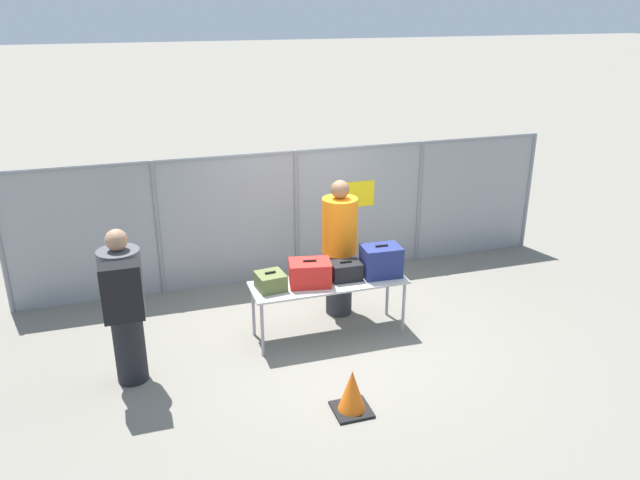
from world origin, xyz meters
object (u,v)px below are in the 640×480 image
Objects in this scene: security_worker_near at (339,246)px; suitcase_black at (346,271)px; inspection_table at (329,286)px; suitcase_red at (310,273)px; utility_trailer at (347,201)px; traveler_hooded at (124,303)px; traffic_cone at (352,393)px; suitcase_olive at (271,281)px; suitcase_navy at (381,261)px.

suitcase_black is at bearing 90.30° from security_worker_near.
inspection_table is 0.32m from suitcase_red.
utility_trailer is at bearing -101.13° from security_worker_near.
traveler_hooded reaches higher than traffic_cone.
security_worker_near is (1.05, 0.50, 0.13)m from suitcase_olive.
traveler_hooded is at bearing 150.13° from traffic_cone.
suitcase_red is 4.31m from utility_trailer.
traffic_cone is at bearing -16.03° from traveler_hooded.
suitcase_black is 0.78× the size of traffic_cone.
utility_trailer is at bearing 58.21° from suitcase_olive.
suitcase_olive is 0.49m from suitcase_red.
inspection_table is at bearing -113.13° from utility_trailer.
security_worker_near is at bearing 25.63° from suitcase_olive.
security_worker_near reaches higher than suitcase_black.
suitcase_red reaches higher than suitcase_olive.
traffic_cone is at bearing -74.31° from suitcase_olive.
suitcase_navy reaches higher than inspection_table.
suitcase_black is 0.53m from security_worker_near.
security_worker_near is 0.55× the size of utility_trailer.
suitcase_olive is at bearing 178.31° from suitcase_red.
suitcase_navy is at bearing -0.62° from inspection_table.
inspection_table is 0.73m from suitcase_navy.
inspection_table is 1.04× the size of security_worker_near.
utility_trailer is 5.78m from traffic_cone.
suitcase_black is at bearing 22.23° from traveler_hooded.
security_worker_near reaches higher than traveler_hooded.
inspection_table is 4.04× the size of traffic_cone.
suitcase_olive is 0.76× the size of traffic_cone.
inspection_table reaches higher than traffic_cone.
suitcase_navy is 1.98m from traffic_cone.
suitcase_olive is 4.53m from utility_trailer.
suitcase_red is at bearing -1.69° from suitcase_olive.
suitcase_olive reaches higher than inspection_table.
traveler_hooded is 0.53× the size of utility_trailer.
traffic_cone is at bearing -109.47° from utility_trailer.
inspection_table is 4.20m from utility_trailer.
inspection_table is 0.68m from security_worker_near.
traffic_cone is at bearing -107.39° from suitcase_black.
traveler_hooded reaches higher than suitcase_olive.
security_worker_near is at bearing 74.25° from traffic_cone.
suitcase_red is (-0.24, 0.01, 0.21)m from inspection_table.
suitcase_red is 1.16× the size of traffic_cone.
suitcase_navy is (0.69, -0.01, 0.25)m from inspection_table.
suitcase_olive is at bearing -179.95° from suitcase_black.
suitcase_navy is 0.28× the size of traveler_hooded.
suitcase_black is 0.21× the size of traveler_hooded.
utility_trailer is (1.65, 3.86, -0.23)m from inspection_table.
inspection_table is 5.30× the size of suitcase_olive.
traveler_hooded reaches higher than suitcase_navy.
inspection_table is 0.75m from suitcase_olive.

